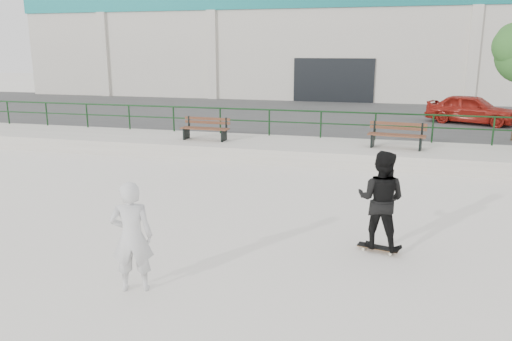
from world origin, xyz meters
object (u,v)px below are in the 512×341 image
(standing_skater, at_px, (381,200))
(bench_left, at_px, (205,129))
(bench_right, at_px, (397,135))
(red_car, at_px, (472,109))
(skateboard, at_px, (378,248))
(seated_skater, at_px, (132,237))

(standing_skater, bearing_deg, bench_left, -36.58)
(bench_left, height_order, bench_right, bench_right)
(bench_left, relative_size, red_car, 0.47)
(skateboard, height_order, standing_skater, standing_skater)
(skateboard, bearing_deg, seated_skater, -131.93)
(bench_left, bearing_deg, standing_skater, -48.44)
(skateboard, distance_m, seated_skater, 4.67)
(skateboard, bearing_deg, bench_right, 100.68)
(red_car, height_order, seated_skater, seated_skater)
(bench_right, xyz_separation_m, standing_skater, (-0.37, -8.08, 0.10))
(red_car, bearing_deg, standing_skater, -171.92)
(skateboard, relative_size, standing_skater, 0.43)
(skateboard, distance_m, standing_skater, 0.96)
(bench_left, distance_m, seated_skater, 10.85)
(bench_left, relative_size, seated_skater, 1.00)
(bench_right, distance_m, skateboard, 8.13)
(bench_right, relative_size, skateboard, 2.42)
(bench_right, xyz_separation_m, seated_skater, (-4.14, -10.70, -0.02))
(bench_left, distance_m, red_car, 12.22)
(bench_right, distance_m, seated_skater, 11.47)
(red_car, distance_m, seated_skater, 18.90)
(bench_right, relative_size, seated_skater, 1.07)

